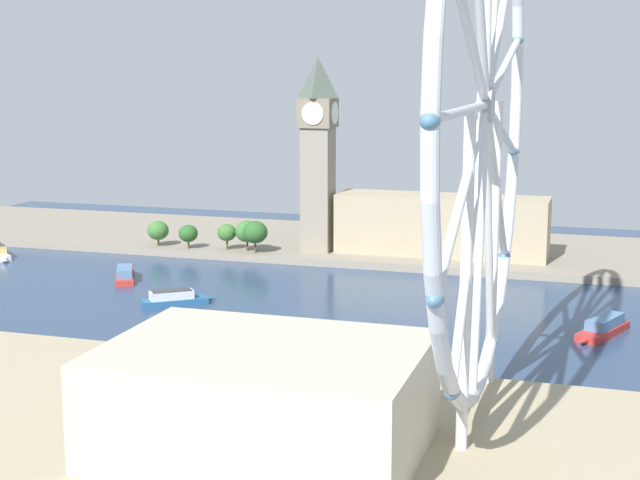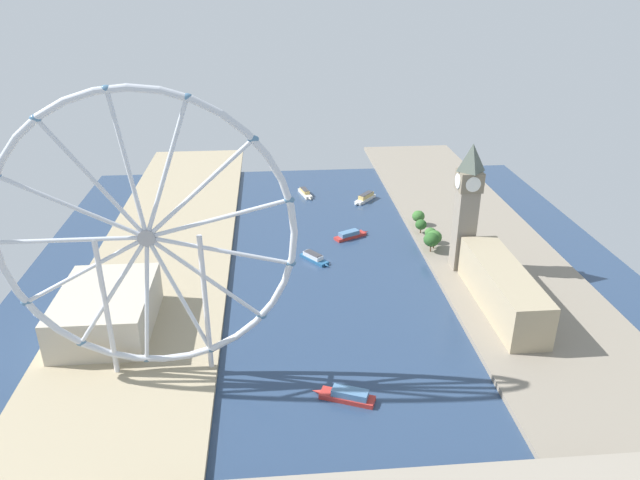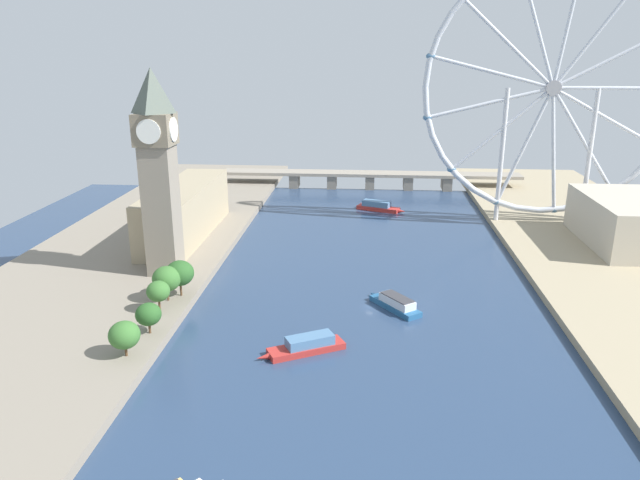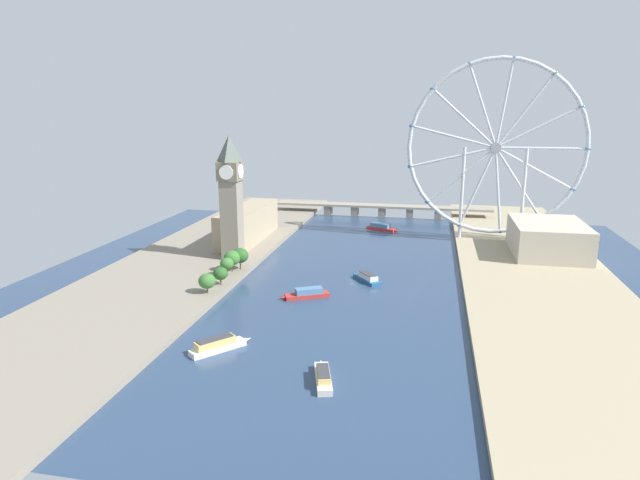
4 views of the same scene
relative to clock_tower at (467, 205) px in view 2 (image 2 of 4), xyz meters
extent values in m
plane|color=navy|center=(82.77, -21.52, -45.02)|extent=(389.06, 389.06, 0.00)
cube|color=gray|center=(-26.76, -21.52, -43.52)|extent=(90.00, 520.00, 3.00)
cube|color=tan|center=(192.30, -21.52, -43.52)|extent=(90.00, 520.00, 3.00)
cube|color=gray|center=(0.00, 0.00, -16.07)|extent=(12.00, 12.00, 51.89)
cube|color=#776B57|center=(0.00, 0.00, 15.89)|extent=(13.92, 13.92, 12.03)
pyramid|color=#4C564C|center=(0.00, 0.00, 30.27)|extent=(12.60, 12.60, 16.73)
cylinder|color=white|center=(0.00, 7.20, 15.89)|extent=(9.12, 0.50, 9.12)
cylinder|color=white|center=(0.00, -7.20, 15.89)|extent=(9.12, 0.50, 9.12)
cylinder|color=white|center=(7.20, 0.00, 15.89)|extent=(0.50, 9.12, 9.12)
cylinder|color=white|center=(-7.20, 0.00, 15.89)|extent=(0.50, 9.12, 9.12)
cube|color=tan|center=(-7.03, 51.29, -29.74)|extent=(22.00, 86.58, 24.55)
cylinder|color=#513823|center=(10.78, -69.26, -40.47)|extent=(0.80, 0.80, 3.09)
ellipsoid|color=#386B2D|center=(10.78, -69.26, -35.23)|extent=(9.24, 9.24, 8.31)
cylinder|color=#513823|center=(12.50, -54.18, -40.39)|extent=(0.80, 0.80, 3.26)
ellipsoid|color=#285623|center=(12.50, -54.18, -35.48)|extent=(8.20, 8.20, 7.38)
cylinder|color=#513823|center=(9.96, -37.40, -39.93)|extent=(0.80, 0.80, 4.18)
ellipsoid|color=#386B2D|center=(9.96, -37.40, -34.61)|extent=(8.06, 8.06, 7.25)
cylinder|color=#513823|center=(9.88, -28.16, -39.88)|extent=(0.80, 0.80, 4.27)
ellipsoid|color=#386B2D|center=(9.88, -28.16, -33.65)|extent=(10.24, 10.24, 9.22)
cylinder|color=#513823|center=(13.22, -23.30, -39.71)|extent=(0.80, 0.80, 4.62)
ellipsoid|color=#285623|center=(13.22, -23.30, -33.23)|extent=(10.40, 10.40, 9.36)
torus|color=silver|center=(172.22, 91.47, 26.72)|extent=(129.31, 3.12, 129.31)
cylinder|color=#99999E|center=(172.22, 91.47, 26.72)|extent=(7.57, 3.00, 7.57)
cylinder|color=silver|center=(203.77, 91.47, 26.72)|extent=(63.09, 1.87, 1.87)
cylinder|color=silver|center=(200.15, 91.47, 41.38)|extent=(56.74, 1.87, 30.98)
cylinder|color=silver|center=(190.14, 91.47, 52.68)|extent=(37.38, 1.87, 52.99)
cylinder|color=silver|center=(176.02, 91.47, 58.04)|extent=(9.46, 1.87, 62.86)
cylinder|color=silver|center=(161.03, 91.47, 56.22)|extent=(24.12, 1.87, 59.66)
cylinder|color=silver|center=(148.61, 91.47, 47.64)|extent=(48.47, 1.87, 43.24)
cylinder|color=silver|center=(141.59, 91.47, 34.27)|extent=(61.71, 1.87, 16.92)
cylinder|color=silver|center=(141.59, 91.47, 19.17)|extent=(61.71, 1.87, 16.92)
cylinder|color=silver|center=(148.61, 91.47, 5.80)|extent=(48.47, 1.87, 43.24)
cylinder|color=silver|center=(161.03, 91.47, -2.78)|extent=(24.12, 1.87, 59.66)
cylinder|color=silver|center=(176.02, 91.47, -4.60)|extent=(9.46, 1.87, 62.86)
cylinder|color=silver|center=(190.14, 91.47, 0.76)|extent=(37.38, 1.87, 52.99)
cylinder|color=silver|center=(200.15, 91.47, 12.06)|extent=(56.74, 1.87, 30.98)
ellipsoid|color=teal|center=(208.06, 91.47, 78.65)|extent=(4.80, 3.20, 3.20)
ellipsoid|color=teal|center=(179.83, 91.47, 89.35)|extent=(4.80, 3.20, 3.20)
ellipsoid|color=teal|center=(149.85, 91.47, 85.71)|extent=(4.80, 3.20, 3.20)
ellipsoid|color=teal|center=(124.99, 91.47, 68.56)|extent=(4.80, 3.20, 3.20)
ellipsoid|color=teal|center=(110.96, 91.47, 41.82)|extent=(4.80, 3.20, 3.20)
ellipsoid|color=teal|center=(110.96, 91.47, 11.62)|extent=(4.80, 3.20, 3.20)
ellipsoid|color=teal|center=(124.99, 91.47, -15.12)|extent=(4.80, 3.20, 3.20)
ellipsoid|color=teal|center=(149.85, 91.47, -32.27)|extent=(4.80, 3.20, 3.20)
ellipsoid|color=teal|center=(179.83, 91.47, -35.91)|extent=(4.80, 3.20, 3.20)
ellipsoid|color=teal|center=(208.06, 91.47, -25.20)|extent=(4.80, 3.20, 3.20)
ellipsoid|color=teal|center=(228.09, 91.47, -2.60)|extent=(4.80, 3.20, 3.20)
cylinder|color=silver|center=(194.30, 91.47, -7.65)|extent=(2.40, 2.40, 68.74)
cylinder|color=silver|center=(150.14, 91.47, -7.65)|extent=(2.40, 2.40, 68.74)
cube|color=#BCB29E|center=(206.73, 53.37, -31.09)|extent=(46.53, 63.33, 21.84)
cube|color=#B22D28|center=(63.16, -57.00, -43.98)|extent=(24.54, 17.18, 2.07)
cone|color=#B22D28|center=(50.73, -63.49, -43.98)|extent=(4.81, 3.85, 2.07)
cube|color=teal|center=(64.23, -56.45, -41.41)|extent=(15.78, 11.91, 3.07)
cube|color=#235684|center=(91.96, -22.27, -44.01)|extent=(18.61, 21.56, 2.01)
cone|color=#235684|center=(84.12, -12.02, -44.01)|extent=(4.03, 4.40, 2.01)
cube|color=silver|center=(92.63, -23.15, -41.61)|extent=(13.20, 14.92, 2.79)
cube|color=#38383D|center=(92.63, -23.15, -40.03)|extent=(12.10, 13.60, 0.35)
cube|color=white|center=(40.84, -130.00, -43.78)|extent=(20.46, 22.55, 2.48)
cone|color=white|center=(50.12, -119.12, -43.78)|extent=(4.76, 4.98, 2.48)
cube|color=#DBB766|center=(40.04, -130.94, -40.93)|extent=(15.10, 16.49, 3.20)
cube|color=#38383D|center=(40.04, -130.94, -39.14)|extent=(13.78, 15.01, 0.39)
cube|color=beige|center=(90.09, -147.49, -43.77)|extent=(11.35, 23.65, 2.49)
cone|color=beige|center=(86.62, -134.59, -43.77)|extent=(3.48, 4.64, 2.49)
cube|color=#DBB766|center=(90.39, -148.60, -41.35)|extent=(8.05, 14.32, 2.36)
cube|color=#38383D|center=(90.39, -148.60, -39.98)|extent=(7.48, 12.95, 0.38)
cube|color=#B22D28|center=(87.81, 117.47, -43.87)|extent=(25.73, 15.95, 2.29)
cone|color=#B22D28|center=(101.20, 112.05, -43.87)|extent=(5.01, 3.80, 2.29)
cube|color=teal|center=(86.65, 117.93, -41.10)|extent=(17.30, 11.65, 3.26)
camera|label=1|loc=(378.45, 118.55, 34.87)|focal=53.59mm
camera|label=2|loc=(117.95, 325.10, 130.60)|focal=32.94mm
camera|label=3|loc=(80.56, -221.20, 44.10)|focal=33.29mm
camera|label=4|loc=(126.48, -332.71, 56.66)|focal=30.76mm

